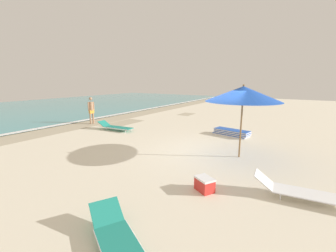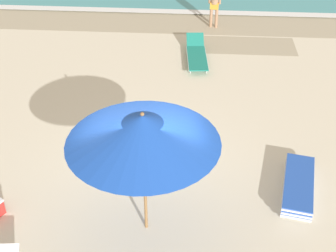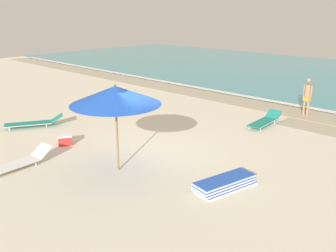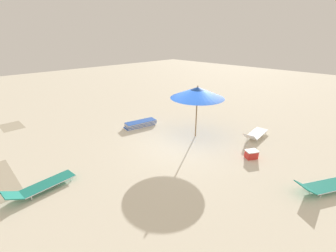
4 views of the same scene
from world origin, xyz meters
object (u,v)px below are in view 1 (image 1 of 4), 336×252
Objects in this scene: sun_lounger_beside_umbrella at (121,247)px; sun_lounger_near_water_left at (301,191)px; beach_umbrella at (243,94)px; lounger_stack at (231,133)px; sun_lounger_under_umbrella at (115,127)px; cooler_box at (205,184)px; beachgoer_wading_adult at (91,109)px.

sun_lounger_near_water_left is (3.68, -2.40, 0.01)m from sun_lounger_beside_umbrella.
sun_lounger_beside_umbrella is at bearing 141.60° from sun_lounger_near_water_left.
beach_umbrella is 1.35× the size of lounger_stack.
lounger_stack is (3.13, 1.23, -2.20)m from beach_umbrella.
sun_lounger_under_umbrella is 0.95× the size of sun_lounger_beside_umbrella.
sun_lounger_under_umbrella is at bearing -178.61° from cooler_box.
beach_umbrella is at bearing 25.76° from sun_lounger_beside_umbrella.
sun_lounger_beside_umbrella reaches higher than sun_lounger_under_umbrella.
sun_lounger_under_umbrella is at bearing 65.96° from sun_lounger_near_water_left.
beach_umbrella reaches higher than lounger_stack.
sun_lounger_beside_umbrella is (-6.86, -6.99, -0.00)m from sun_lounger_under_umbrella.
sun_lounger_near_water_left is at bearing -137.40° from lounger_stack.
sun_lounger_beside_umbrella is at bearing -64.57° from cooler_box.
cooler_box is at bearing 178.86° from beach_umbrella.
sun_lounger_under_umbrella is 1.02× the size of sun_lounger_near_water_left.
beachgoer_wading_adult is 10.98m from cooler_box.
beach_umbrella reaches higher than sun_lounger_under_umbrella.
beach_umbrella is 1.54× the size of beachgoer_wading_adult.
sun_lounger_near_water_left is at bearing 81.42° from beachgoer_wading_adult.
lounger_stack is 8.99m from beachgoer_wading_adult.
beachgoer_wading_adult is at bearing -174.34° from cooler_box.
cooler_box is at bearing -158.19° from lounger_stack.
cooler_box is at bearing 73.87° from beachgoer_wading_adult.
beachgoer_wading_adult reaches higher than lounger_stack.
sun_lounger_under_umbrella is (-2.28, 6.08, 0.04)m from lounger_stack.
sun_lounger_under_umbrella is at bearing 121.91° from lounger_stack.
sun_lounger_beside_umbrella is 1.33× the size of beachgoer_wading_adult.
sun_lounger_under_umbrella is (0.85, 7.30, -2.16)m from beach_umbrella.
beachgoer_wading_adult is at bearing 81.26° from sun_lounger_beside_umbrella.
sun_lounger_near_water_left is at bearing -138.12° from beach_umbrella.
beachgoer_wading_adult is (7.43, 9.70, 0.80)m from sun_lounger_beside_umbrella.
sun_lounger_under_umbrella reaches higher than lounger_stack.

